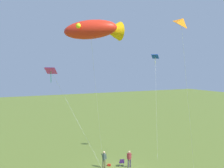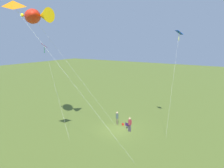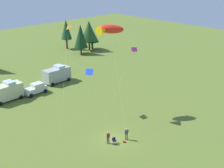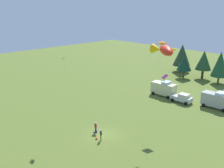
# 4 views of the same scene
# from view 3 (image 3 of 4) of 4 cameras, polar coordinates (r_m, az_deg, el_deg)

# --- Properties ---
(ground_plane) EXTENTS (160.00, 160.00, 0.00)m
(ground_plane) POSITION_cam_3_polar(r_m,az_deg,el_deg) (42.49, 0.33, -10.04)
(ground_plane) COLOR #566928
(person_kite_flyer) EXTENTS (0.51, 0.54, 1.74)m
(person_kite_flyer) POSITION_cam_3_polar(r_m,az_deg,el_deg) (41.90, 2.67, -8.92)
(person_kite_flyer) COLOR brown
(person_kite_flyer) RESTS_ON ground
(folding_chair) EXTENTS (0.61, 0.61, 0.82)m
(folding_chair) POSITION_cam_3_polar(r_m,az_deg,el_deg) (41.36, 0.40, -10.20)
(folding_chair) COLOR #2D164A
(folding_chair) RESTS_ON ground
(person_spectator) EXTENTS (0.50, 0.40, 1.74)m
(person_spectator) POSITION_cam_3_polar(r_m,az_deg,el_deg) (41.06, -0.73, -9.58)
(person_spectator) COLOR #3B3246
(person_spectator) RESTS_ON ground
(backpack_on_grass) EXTENTS (0.39, 0.38, 0.22)m
(backpack_on_grass) POSITION_cam_3_polar(r_m,az_deg,el_deg) (41.76, 2.24, -10.49)
(backpack_on_grass) COLOR red
(backpack_on_grass) RESTS_ON ground
(van_camper_beige) EXTENTS (5.46, 2.73, 3.34)m
(van_camper_beige) POSITION_cam_3_polar(r_m,az_deg,el_deg) (56.08, -18.70, -1.31)
(van_camper_beige) COLOR beige
(van_camper_beige) RESTS_ON ground
(car_silver_compact) EXTENTS (4.28, 2.38, 1.89)m
(car_silver_compact) POSITION_cam_3_polar(r_m,az_deg,el_deg) (57.85, -13.80, -0.82)
(car_silver_compact) COLOR beige
(car_silver_compact) RESTS_ON ground
(van_motorhome_grey) EXTENTS (5.46, 2.73, 3.34)m
(van_motorhome_grey) POSITION_cam_3_polar(r_m,az_deg,el_deg) (62.36, -10.02, 1.77)
(van_motorhome_grey) COLOR #A3A7A2
(van_motorhome_grey) RESTS_ON ground
(treeline_distant) EXTENTS (46.35, 11.54, 8.21)m
(treeline_distant) POSITION_cam_3_polar(r_m,az_deg,el_deg) (74.75, -18.24, 6.87)
(treeline_distant) COLOR #453D25
(treeline_distant) RESTS_ON ground
(kite_large_fish) EXTENTS (6.88, 9.67, 13.86)m
(kite_large_fish) POSITION_cam_3_polar(r_m,az_deg,el_deg) (46.07, -0.58, 9.96)
(kite_large_fish) COLOR red
(kite_large_fish) RESTS_ON ground
(kite_delta_orange) EXTENTS (7.60, 6.85, 13.64)m
(kite_delta_orange) POSITION_cam_3_polar(r_m,az_deg,el_deg) (47.29, -8.12, 10.25)
(kite_delta_orange) COLOR orange
(kite_delta_orange) RESTS_ON ground
(kite_diamond_blue) EXTENTS (0.99, 1.81, 11.79)m
(kite_diamond_blue) POSITION_cam_3_polar(r_m,az_deg,el_deg) (32.56, -4.18, 1.44)
(kite_diamond_blue) COLOR blue
(kite_diamond_blue) RESTS_ON ground
(kite_diamond_rainbow) EXTENTS (5.45, 1.97, 10.40)m
(kite_diamond_rainbow) POSITION_cam_3_polar(r_m,az_deg,el_deg) (46.49, 3.89, 5.83)
(kite_diamond_rainbow) COLOR #DA38A0
(kite_diamond_rainbow) RESTS_ON ground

